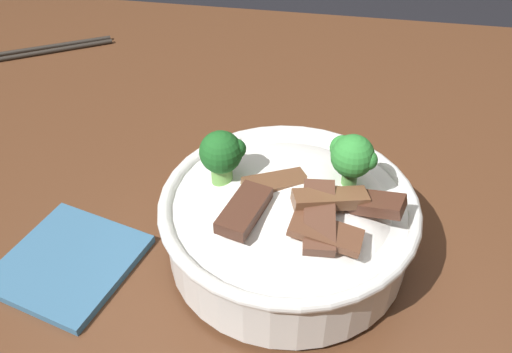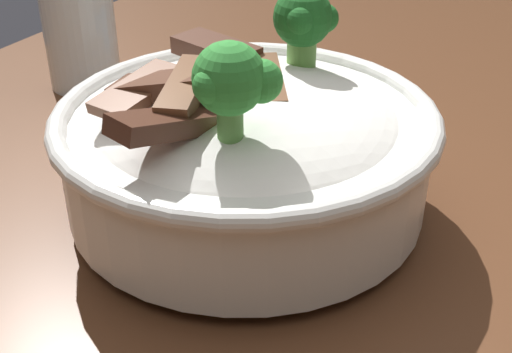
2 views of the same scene
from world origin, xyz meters
name	(u,v)px [view 2 (image 2 of 2)]	position (x,y,z in m)	size (l,w,h in m)	color
rice_bowl	(246,142)	(0.02, -0.10, 0.84)	(0.23, 0.23, 0.13)	white
drinking_glass	(81,42)	(-0.09, -0.32, 0.83)	(0.06, 0.06, 0.09)	white
folded_napkin	(305,82)	(-0.18, -0.14, 0.79)	(0.11, 0.12, 0.01)	#386689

